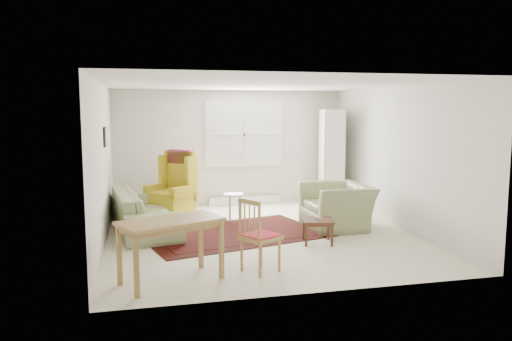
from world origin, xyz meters
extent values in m
cube|color=silver|center=(0.00, 0.00, 0.00)|extent=(5.00, 5.50, 0.01)
cube|color=white|center=(0.00, 0.00, 2.50)|extent=(5.00, 5.50, 0.01)
cube|color=silver|center=(0.00, 2.75, 1.25)|extent=(5.00, 0.04, 2.50)
cube|color=silver|center=(0.00, -2.75, 1.25)|extent=(5.00, 0.04, 2.50)
cube|color=silver|center=(-2.50, 0.00, 1.25)|extent=(0.04, 5.50, 2.50)
cube|color=silver|center=(2.50, 0.00, 1.25)|extent=(0.04, 5.50, 2.50)
cube|color=white|center=(0.30, 2.73, 1.55)|extent=(1.72, 0.06, 1.42)
cube|color=white|center=(0.30, 2.73, 1.55)|extent=(1.60, 0.02, 1.30)
cube|color=silver|center=(0.30, 2.67, 0.09)|extent=(1.60, 0.12, 0.18)
cube|color=black|center=(-2.48, 0.50, 1.65)|extent=(0.03, 0.42, 0.32)
cube|color=tan|center=(-2.46, 0.50, 1.65)|extent=(0.01, 0.34, 0.24)
imported|color=gray|center=(-1.88, 0.75, 0.48)|extent=(1.25, 2.49, 0.96)
imported|color=gray|center=(1.45, 0.17, 0.47)|extent=(1.09, 1.23, 0.93)
camera|label=1|loc=(-1.95, -7.97, 2.11)|focal=35.00mm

